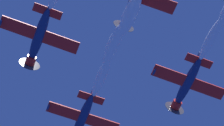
% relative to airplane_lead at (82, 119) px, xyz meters
% --- Properties ---
extents(airplane_lead, '(9.02, 8.17, 2.59)m').
position_rel_airplane_lead_xyz_m(airplane_lead, '(0.00, 0.00, 0.00)').
color(airplane_lead, navy).
extents(airplane_left_wingman, '(9.02, 8.18, 2.71)m').
position_rel_airplane_lead_xyz_m(airplane_left_wingman, '(3.78, 11.83, -0.17)').
color(airplane_left_wingman, navy).
extents(airplane_right_wingman, '(9.01, 8.18, 2.70)m').
position_rel_airplane_lead_xyz_m(airplane_right_wingman, '(-13.10, 4.10, 0.26)').
color(airplane_right_wingman, navy).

